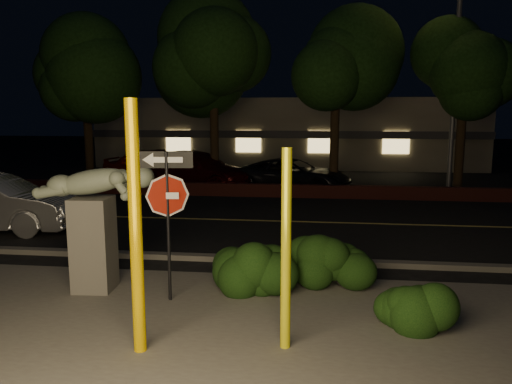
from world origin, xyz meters
The scene contains 23 objects.
ground centered at (0.00, 10.00, 0.00)m, with size 90.00×90.00×0.00m, color black.
patio centered at (0.00, -1.00, 0.01)m, with size 14.00×6.00×0.02m, color #4C4944.
road centered at (0.00, 7.00, 0.01)m, with size 80.00×8.00×0.01m, color black.
lane_marking centered at (0.00, 7.00, 0.02)m, with size 80.00×0.12×0.01m, color gold.
curb centered at (0.00, 2.90, 0.06)m, with size 80.00×0.25×0.12m, color #4C4944.
brick_wall centered at (0.00, 11.30, 0.25)m, with size 40.00×0.35×0.50m, color #4F1E19.
parking_lot centered at (0.00, 17.00, 0.01)m, with size 40.00×12.00×0.01m, color black.
building centered at (0.00, 24.99, 2.00)m, with size 22.00×10.20×4.00m.
tree_far_a centered at (-8.00, 13.00, 5.34)m, with size 4.60×4.60×7.43m.
tree_far_b centered at (-2.50, 13.20, 6.05)m, with size 5.20×5.20×8.41m.
tree_far_c centered at (2.50, 12.80, 5.66)m, with size 4.80×4.80×7.84m.
tree_far_d centered at (7.50, 13.30, 5.42)m, with size 4.40×4.40×7.42m.
yellow_pole_left centered at (-0.52, -1.38, 1.72)m, with size 0.17×0.17×3.44m, color #E1B100.
yellow_pole_right centered at (1.45, -1.04, 1.40)m, with size 0.14×0.14×2.80m, color yellow.
signpost centered at (-0.66, 0.48, 1.85)m, with size 0.88×0.15×2.61m.
sculpture centered at (-2.14, 0.83, 1.43)m, with size 2.18×0.73×2.32m.
hedge_center centered at (0.66, 1.19, 0.50)m, with size 1.91×0.90×1.00m, color black.
hedge_right centered at (2.01, 1.50, 0.57)m, with size 1.74×0.93×1.14m, color black.
hedge_far_right centered at (3.40, -0.06, 0.45)m, with size 1.29×0.81×0.90m, color black.
streetlight centered at (6.84, 12.92, 5.56)m, with size 1.40×0.45×9.35m.
parked_car_red centered at (-5.11, 13.67, 0.83)m, with size 1.96×4.88×1.66m, color maroon.
parked_car_darkred centered at (-3.29, 13.07, 0.79)m, with size 2.21×5.42×1.57m, color #390709.
parked_car_dark centered at (0.84, 12.81, 0.67)m, with size 2.22×4.81×1.34m, color black.
Camera 1 is at (1.85, -7.55, 3.27)m, focal length 35.00 mm.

